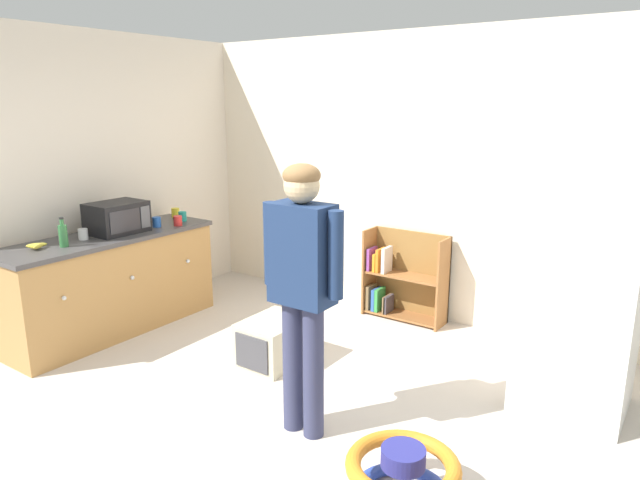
{
  "coord_description": "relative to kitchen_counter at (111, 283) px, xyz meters",
  "views": [
    {
      "loc": [
        2.17,
        -2.6,
        2.06
      ],
      "look_at": [
        -0.05,
        0.58,
        1.11
      ],
      "focal_mm": 31.8,
      "sensor_mm": 36.0,
      "label": 1
    }
  ],
  "objects": [
    {
      "name": "red_cup",
      "position": [
        0.22,
        0.63,
        0.5
      ],
      "size": [
        0.08,
        0.08,
        0.09
      ],
      "primitive_type": "cylinder",
      "color": "red",
      "rests_on": "kitchen_counter"
    },
    {
      "name": "bookshelf",
      "position": [
        2.01,
        1.81,
        -0.08
      ],
      "size": [
        0.8,
        0.28,
        0.85
      ],
      "color": "#976034",
      "rests_on": "ground"
    },
    {
      "name": "back_wall",
      "position": [
        2.2,
        2.0,
        0.9
      ],
      "size": [
        5.2,
        0.06,
        2.7
      ],
      "primitive_type": "cube",
      "color": "#EFE0C6",
      "rests_on": "ground"
    },
    {
      "name": "green_glass_bottle",
      "position": [
        0.07,
        -0.45,
        0.55
      ],
      "size": [
        0.07,
        0.07,
        0.25
      ],
      "color": "#33753D",
      "rests_on": "kitchen_counter"
    },
    {
      "name": "left_side_wall",
      "position": [
        -0.43,
        0.47,
        0.9
      ],
      "size": [
        0.06,
        2.99,
        2.7
      ],
      "primitive_type": "cube",
      "color": "silver",
      "rests_on": "ground"
    },
    {
      "name": "refrigerator",
      "position": [
        3.76,
        0.99,
        0.44
      ],
      "size": [
        0.73,
        0.68,
        1.78
      ],
      "color": "white",
      "rests_on": "ground"
    },
    {
      "name": "ground_plane",
      "position": [
        2.2,
        -0.33,
        -0.45
      ],
      "size": [
        12.0,
        12.0,
        0.0
      ],
      "primitive_type": "plane",
      "color": "beige",
      "rests_on": "ground"
    },
    {
      "name": "white_cup",
      "position": [
        -0.02,
        -0.22,
        0.5
      ],
      "size": [
        0.08,
        0.08,
        0.09
      ],
      "primitive_type": "cylinder",
      "color": "white",
      "rests_on": "kitchen_counter"
    },
    {
      "name": "blue_cup",
      "position": [
        0.1,
        0.48,
        0.5
      ],
      "size": [
        0.08,
        0.08,
        0.09
      ],
      "primitive_type": "cylinder",
      "color": "blue",
      "rests_on": "kitchen_counter"
    },
    {
      "name": "microwave",
      "position": [
        0.0,
        0.12,
        0.59
      ],
      "size": [
        0.37,
        0.48,
        0.28
      ],
      "color": "black",
      "rests_on": "kitchen_counter"
    },
    {
      "name": "yellow_cup",
      "position": [
        -0.11,
        0.89,
        0.5
      ],
      "size": [
        0.08,
        0.08,
        0.09
      ],
      "primitive_type": "cylinder",
      "color": "yellow",
      "rests_on": "kitchen_counter"
    },
    {
      "name": "baby_walker",
      "position": [
        3.25,
        -0.58,
        -0.29
      ],
      "size": [
        0.6,
        0.6,
        0.32
      ],
      "color": "blue",
      "rests_on": "ground"
    },
    {
      "name": "teal_cup",
      "position": [
        0.09,
        0.8,
        0.5
      ],
      "size": [
        0.08,
        0.08,
        0.09
      ],
      "primitive_type": "cylinder",
      "color": "teal",
      "rests_on": "kitchen_counter"
    },
    {
      "name": "banana_bunch",
      "position": [
        -0.03,
        -0.62,
        0.48
      ],
      "size": [
        0.15,
        0.16,
        0.04
      ],
      "color": "yellow",
      "rests_on": "kitchen_counter"
    },
    {
      "name": "pet_carrier",
      "position": [
        1.64,
        0.32,
        -0.27
      ],
      "size": [
        0.42,
        0.55,
        0.36
      ],
      "color": "beige",
      "rests_on": "ground"
    },
    {
      "name": "standing_person",
      "position": [
        2.42,
        -0.33,
        0.59
      ],
      "size": [
        0.57,
        0.22,
        1.72
      ],
      "color": "#343757",
      "rests_on": "ground"
    },
    {
      "name": "kitchen_counter",
      "position": [
        0.0,
        0.0,
        0.0
      ],
      "size": [
        0.65,
        1.96,
        0.9
      ],
      "color": "#AE7E45",
      "rests_on": "ground"
    }
  ]
}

